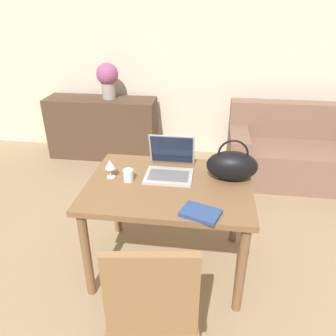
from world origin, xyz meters
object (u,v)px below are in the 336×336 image
object	(u,v)px
laptop	(170,163)
handbag	(232,165)
chair	(153,302)
couch	(294,155)
drinking_glass	(128,175)
flower_vase	(108,78)
wine_glass	(110,165)

from	to	relation	value
laptop	handbag	world-z (taller)	handbag
chair	laptop	size ratio (longest dim) A/B	2.73
couch	laptop	size ratio (longest dim) A/B	4.31
chair	couch	bearing A→B (deg)	56.11
drinking_glass	flower_vase	xyz separation A→B (m)	(-0.71, 1.89, 0.24)
drinking_glass	wine_glass	xyz separation A→B (m)	(-0.13, 0.03, 0.05)
chair	flower_vase	world-z (taller)	flower_vase
laptop	wine_glass	bearing A→B (deg)	-161.12
couch	drinking_glass	bearing A→B (deg)	-133.51
drinking_glass	couch	bearing A→B (deg)	46.49
wine_glass	flower_vase	distance (m)	1.95
handbag	wine_glass	bearing A→B (deg)	-173.90
chair	drinking_glass	bearing A→B (deg)	103.62
chair	wine_glass	bearing A→B (deg)	110.57
handbag	drinking_glass	bearing A→B (deg)	-170.37
drinking_glass	wine_glass	world-z (taller)	wine_glass
handbag	flower_vase	distance (m)	2.27
chair	flower_vase	distance (m)	2.92
wine_glass	flower_vase	xyz separation A→B (m)	(-0.57, 1.86, 0.19)
couch	handbag	distance (m)	1.74
drinking_glass	handbag	bearing A→B (deg)	9.63
drinking_glass	wine_glass	bearing A→B (deg)	167.61
laptop	flower_vase	size ratio (longest dim) A/B	0.81
laptop	wine_glass	distance (m)	0.43
chair	wine_glass	world-z (taller)	chair
couch	laptop	bearing A→B (deg)	-131.06
chair	handbag	distance (m)	1.05
laptop	couch	bearing A→B (deg)	48.94
couch	flower_vase	distance (m)	2.34
couch	wine_glass	xyz separation A→B (m)	(-1.63, -1.54, 0.53)
couch	wine_glass	world-z (taller)	wine_glass
wine_glass	couch	bearing A→B (deg)	43.46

